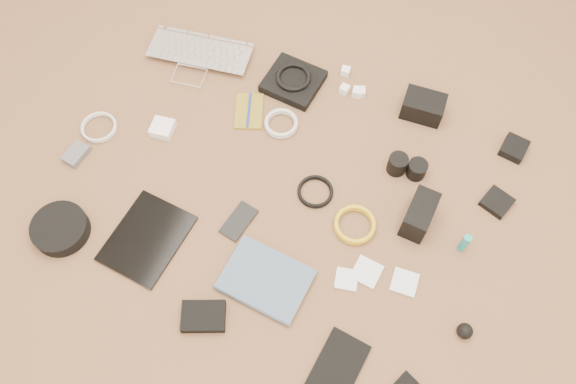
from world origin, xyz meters
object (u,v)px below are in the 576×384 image
at_px(dslr_camera, 423,106).
at_px(headphone_case, 60,229).
at_px(paperback, 250,307).
at_px(laptop, 196,63).
at_px(tablet, 147,238).
at_px(phone, 239,221).

xyz_separation_m(dslr_camera, headphone_case, (-0.91, -0.84, -0.02)).
relative_size(headphone_case, paperback, 0.69).
relative_size(laptop, paperback, 1.50).
relative_size(laptop, tablet, 1.40).
bearing_deg(dslr_camera, headphone_case, -139.66).
bearing_deg(paperback, laptop, 41.46).
bearing_deg(tablet, laptop, 109.10).
xyz_separation_m(laptop, headphone_case, (-0.09, -0.74, 0.01)).
relative_size(laptop, phone, 2.96).
bearing_deg(headphone_case, tablet, 16.60).
xyz_separation_m(dslr_camera, paperback, (-0.27, -0.85, -0.03)).
height_order(laptop, paperback, laptop).
bearing_deg(tablet, paperback, -6.39).
height_order(tablet, paperback, paperback).
relative_size(dslr_camera, headphone_case, 0.80).
bearing_deg(paperback, tablet, 83.53).
bearing_deg(paperback, dslr_camera, -12.26).
xyz_separation_m(tablet, phone, (0.24, 0.16, -0.00)).
bearing_deg(headphone_case, laptop, 82.73).
relative_size(laptop, dslr_camera, 2.71).
distance_m(dslr_camera, phone, 0.74).
height_order(dslr_camera, headphone_case, dslr_camera).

